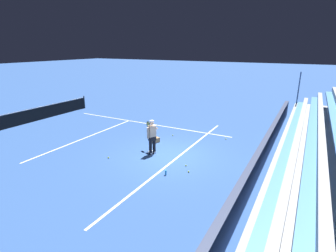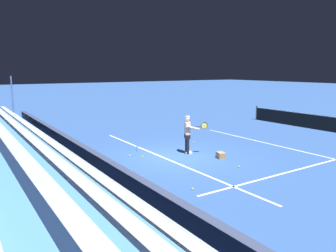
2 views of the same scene
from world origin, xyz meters
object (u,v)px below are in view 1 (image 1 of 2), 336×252
object	(u,v)px
tennis_ball_on_baseline	(173,135)
water_bottle	(166,173)
tennis_player	(152,136)
tennis_ball_stray_back	(189,172)
ball_box_cardboard	(156,140)
tennis_ball_midcourt	(186,165)
tennis_ball_toward_net	(108,158)
tennis_net	(24,117)
tennis_ball_far_left	(226,139)

from	to	relation	value
tennis_ball_on_baseline	water_bottle	size ratio (longest dim) A/B	0.30
tennis_player	tennis_ball_stray_back	bearing A→B (deg)	-112.42
ball_box_cardboard	tennis_ball_midcourt	size ratio (longest dim) A/B	6.06
ball_box_cardboard	water_bottle	world-z (taller)	ball_box_cardboard
tennis_ball_midcourt	tennis_ball_stray_back	bearing A→B (deg)	-144.54
tennis_ball_toward_net	tennis_ball_on_baseline	bearing A→B (deg)	-14.84
ball_box_cardboard	tennis_net	size ratio (longest dim) A/B	0.04
tennis_player	ball_box_cardboard	size ratio (longest dim) A/B	4.29
water_bottle	tennis_player	bearing A→B (deg)	45.56
tennis_ball_toward_net	tennis_ball_stray_back	bearing A→B (deg)	-82.74
tennis_ball_toward_net	water_bottle	size ratio (longest dim) A/B	0.30
tennis_ball_on_baseline	water_bottle	distance (m)	5.00
tennis_ball_far_left	tennis_ball_on_baseline	xyz separation A→B (m)	(-0.91, 2.98, 0.00)
tennis_ball_midcourt	water_bottle	distance (m)	1.23
tennis_ball_far_left	tennis_ball_toward_net	xyz separation A→B (m)	(-5.30, 4.14, 0.00)
water_bottle	tennis_ball_on_baseline	bearing A→B (deg)	24.45
tennis_ball_midcourt	tennis_ball_on_baseline	xyz separation A→B (m)	(3.39, 2.45, 0.00)
tennis_player	tennis_net	world-z (taller)	tennis_player
tennis_player	water_bottle	world-z (taller)	tennis_player
ball_box_cardboard	tennis_ball_on_baseline	xyz separation A→B (m)	(1.42, -0.33, -0.10)
tennis_ball_toward_net	tennis_ball_midcourt	world-z (taller)	same
tennis_ball_on_baseline	tennis_net	world-z (taller)	tennis_net
tennis_ball_toward_net	tennis_net	xyz separation A→B (m)	(1.71, 8.93, 0.46)
tennis_ball_far_left	tennis_ball_toward_net	world-z (taller)	same
tennis_ball_toward_net	water_bottle	xyz separation A→B (m)	(-0.16, -3.23, 0.08)
tennis_net	tennis_ball_far_left	bearing A→B (deg)	-74.62
ball_box_cardboard	tennis_ball_stray_back	distance (m)	3.99
tennis_player	tennis_ball_midcourt	distance (m)	2.32
tennis_player	ball_box_cardboard	xyz separation A→B (m)	(1.45, 0.69, -0.76)
tennis_net	ball_box_cardboard	bearing A→B (deg)	-82.64
tennis_ball_toward_net	tennis_ball_midcourt	xyz separation A→B (m)	(1.01, -3.62, 0.00)
tennis_player	tennis_ball_midcourt	world-z (taller)	tennis_player
tennis_player	tennis_ball_on_baseline	world-z (taller)	tennis_player
tennis_ball_far_left	tennis_ball_midcourt	world-z (taller)	same
tennis_player	tennis_ball_stray_back	world-z (taller)	tennis_player
tennis_ball_toward_net	water_bottle	world-z (taller)	water_bottle
tennis_ball_toward_net	water_bottle	bearing A→B (deg)	-92.84
tennis_player	ball_box_cardboard	distance (m)	1.78
tennis_ball_stray_back	tennis_ball_midcourt	distance (m)	0.61
tennis_ball_midcourt	tennis_ball_on_baseline	bearing A→B (deg)	35.93
tennis_ball_far_left	tennis_ball_on_baseline	bearing A→B (deg)	107.05
tennis_player	ball_box_cardboard	bearing A→B (deg)	25.39
water_bottle	tennis_ball_toward_net	bearing A→B (deg)	87.16
tennis_ball_stray_back	tennis_net	size ratio (longest dim) A/B	0.01
ball_box_cardboard	tennis_ball_far_left	size ratio (longest dim) A/B	6.06
tennis_net	water_bottle	bearing A→B (deg)	-98.74
tennis_ball_far_left	tennis_ball_stray_back	bearing A→B (deg)	177.99
tennis_ball_toward_net	tennis_net	distance (m)	9.11
tennis_ball_far_left	tennis_net	world-z (taller)	tennis_net
tennis_ball_far_left	tennis_ball_midcourt	bearing A→B (deg)	173.04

